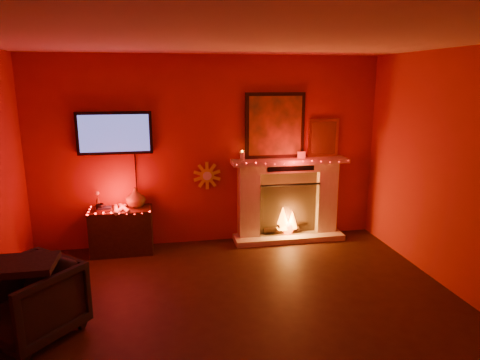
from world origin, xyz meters
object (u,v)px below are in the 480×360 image
Objects in this scene: console_table at (122,227)px; sunburst_clock at (207,176)px; armchair at (30,301)px; tv at (115,133)px; fireplace at (287,192)px.

sunburst_clock is at bearing 10.13° from console_table.
console_table is 1.16× the size of armchair.
tv reaches higher than console_table.
sunburst_clock is 1.39m from console_table.
console_table is at bearing -78.81° from tv.
tv is 2.55m from armchair.
fireplace is 2.43m from console_table.
sunburst_clock is at bearing 89.26° from armchair.
armchair is at bearing -146.63° from fireplace.
sunburst_clock reaches higher than console_table.
fireplace is 5.45× the size of sunburst_clock.
fireplace is at bearing -4.37° from sunburst_clock.
fireplace reaches higher than tv.
tv is at bearing 101.19° from console_table.
tv is (-2.44, 0.06, 0.92)m from fireplace.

